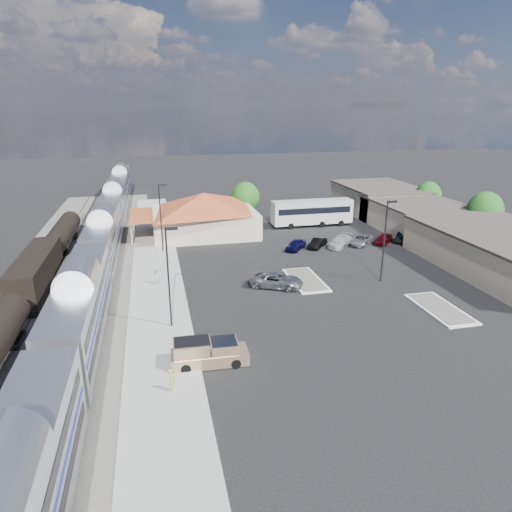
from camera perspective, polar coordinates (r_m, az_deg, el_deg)
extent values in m
plane|color=black|center=(47.77, 2.43, -4.34)|extent=(280.00, 280.00, 0.00)
cube|color=#4C4944|center=(54.49, -21.83, -2.72)|extent=(16.00, 100.00, 0.12)
cube|color=gray|center=(51.82, -12.29, -2.81)|extent=(5.50, 92.00, 0.18)
cube|color=silver|center=(39.16, -21.01, -6.03)|extent=(3.00, 20.00, 5.00)
cube|color=black|center=(40.31, -20.57, -9.61)|extent=(2.20, 16.00, 0.60)
cube|color=silver|center=(58.87, -18.49, 2.24)|extent=(3.00, 20.00, 5.00)
cube|color=black|center=(59.65, -18.22, -0.30)|extent=(2.20, 16.00, 0.60)
cube|color=silver|center=(79.25, -17.24, 6.32)|extent=(3.00, 20.00, 5.00)
cube|color=black|center=(79.82, -17.06, 4.39)|extent=(2.20, 16.00, 0.60)
cube|color=silver|center=(99.88, -16.50, 8.72)|extent=(3.00, 20.00, 5.00)
cube|color=black|center=(100.34, -16.35, 7.17)|extent=(2.20, 16.00, 0.60)
cube|color=black|center=(51.85, -25.78, -1.78)|extent=(2.80, 14.00, 3.60)
cube|color=black|center=(52.47, -25.50, -3.73)|extent=(2.20, 12.00, 0.60)
cylinder|color=black|center=(66.90, -23.01, 2.73)|extent=(2.80, 14.00, 2.80)
cube|color=black|center=(67.36, -22.82, 1.26)|extent=(2.20, 12.00, 0.60)
cube|color=#C1AF8D|center=(68.91, -6.45, 4.25)|extent=(15.00, 12.00, 3.60)
pyramid|color=#944220|center=(68.23, -6.55, 6.78)|extent=(15.30, 12.24, 2.60)
cube|color=#944220|center=(68.20, -14.14, 4.96)|extent=(3.20, 9.60, 0.25)
cube|color=#C6B28C|center=(60.46, 29.01, 0.32)|extent=(14.00, 22.00, 4.20)
cube|color=#3F3833|center=(59.89, 29.33, 2.37)|extent=(14.40, 22.40, 0.30)
cube|color=#C6B28C|center=(74.24, 19.98, 4.44)|extent=(12.00, 18.00, 4.00)
cube|color=#3F3833|center=(73.80, 20.16, 6.06)|extent=(12.40, 18.40, 0.30)
cube|color=#C6B28C|center=(85.99, 15.05, 6.85)|extent=(12.00, 16.00, 4.50)
cube|color=#3F3833|center=(85.57, 15.18, 8.43)|extent=(12.40, 16.40, 0.30)
cube|color=silver|center=(50.63, 6.22, -3.00)|extent=(3.30, 7.50, 0.15)
cube|color=#4C4944|center=(50.60, 6.22, -2.92)|extent=(2.70, 6.90, 0.10)
cube|color=silver|center=(46.80, 22.03, -6.15)|extent=(3.30, 7.50, 0.15)
cube|color=#4C4944|center=(46.77, 22.04, -6.05)|extent=(2.70, 6.90, 0.10)
cylinder|color=black|center=(39.04, -10.88, -2.86)|extent=(0.16, 0.16, 9.00)
cube|color=black|center=(37.73, -10.51, 3.37)|extent=(1.00, 0.25, 0.22)
cylinder|color=black|center=(60.12, -11.82, 4.56)|extent=(0.16, 0.16, 9.00)
cube|color=black|center=(59.28, -11.60, 8.68)|extent=(1.00, 0.25, 0.22)
cylinder|color=black|center=(50.64, 15.72, 1.69)|extent=(0.16, 0.16, 9.00)
cube|color=black|center=(49.87, 16.66, 6.52)|extent=(1.00, 0.25, 0.22)
cylinder|color=#382314|center=(73.18, 26.39, 2.97)|extent=(0.30, 0.30, 2.86)
ellipsoid|color=#144815|center=(72.58, 26.70, 5.09)|extent=(4.94, 4.94, 5.46)
cylinder|color=#382314|center=(84.15, 20.51, 5.40)|extent=(0.30, 0.30, 2.55)
ellipsoid|color=#144815|center=(83.68, 20.70, 7.06)|extent=(4.41, 4.41, 4.87)
cylinder|color=#382314|center=(75.92, -1.33, 5.33)|extent=(0.30, 0.30, 2.73)
ellipsoid|color=#144815|center=(75.36, -1.34, 7.31)|extent=(4.71, 4.71, 5.21)
cube|color=tan|center=(34.90, -5.79, -12.47)|extent=(5.76, 2.27, 0.93)
cube|color=tan|center=(34.54, -5.83, -11.43)|extent=(2.23, 2.04, 0.98)
cube|color=tan|center=(34.49, -5.84, -11.28)|extent=(2.80, 2.06, 1.14)
cylinder|color=black|center=(34.38, -2.52, -13.29)|extent=(0.76, 0.32, 0.75)
cylinder|color=black|center=(35.97, -2.97, -11.75)|extent=(0.76, 0.32, 0.75)
cylinder|color=black|center=(34.14, -8.76, -13.76)|extent=(0.76, 0.32, 0.75)
cylinder|color=black|center=(35.74, -8.90, -12.19)|extent=(0.76, 0.32, 0.75)
imported|color=#989B9F|center=(48.38, 2.58, -3.05)|extent=(6.20, 4.90, 1.57)
cube|color=white|center=(73.46, 7.00, 5.52)|extent=(12.88, 2.80, 3.65)
cube|color=black|center=(73.36, 7.02, 5.85)|extent=(11.85, 2.84, 0.97)
cylinder|color=black|center=(74.38, 10.55, 4.06)|extent=(0.97, 0.32, 0.97)
cylinder|color=black|center=(76.62, 9.82, 4.51)|extent=(0.97, 0.32, 0.97)
cylinder|color=black|center=(71.52, 4.36, 3.75)|extent=(0.97, 0.32, 0.97)
cylinder|color=black|center=(73.85, 3.79, 4.23)|extent=(0.97, 0.32, 0.97)
imported|color=#B0BF3B|center=(31.96, -10.51, -14.98)|extent=(0.57, 0.70, 1.64)
imported|color=silver|center=(49.85, -12.44, -2.54)|extent=(0.70, 0.86, 1.66)
imported|color=#0E0D44|center=(61.13, 5.00, 1.40)|extent=(3.89, 4.08, 1.37)
imported|color=black|center=(62.44, 7.72, 1.63)|extent=(3.67, 3.89, 1.31)
imported|color=white|center=(63.32, 10.53, 1.80)|extent=(5.10, 5.03, 1.48)
imported|color=#95979D|center=(64.91, 13.03, 1.97)|extent=(4.92, 4.91, 1.32)
imported|color=maroon|center=(66.08, 15.64, 2.08)|extent=(4.05, 4.06, 1.39)
imported|color=black|center=(67.89, 17.91, 2.29)|extent=(4.04, 4.02, 1.39)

